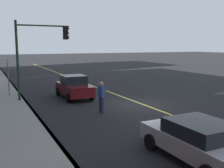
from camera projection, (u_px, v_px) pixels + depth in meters
The scene contains 9 objects.
ground at pixel (141, 104), 16.91m from camera, with size 200.00×200.00×0.00m, color black.
sidewalk_slab at pixel (8, 118), 13.39m from camera, with size 80.00×2.90×0.15m, color gray.
curb_edge at pixel (35, 115), 13.99m from camera, with size 80.00×0.16×0.15m, color slate.
lane_stripe_center at pixel (141, 104), 16.91m from camera, with size 80.00×0.16×0.01m, color #D8CC4C.
car_maroon at pixel (74, 87), 18.78m from camera, with size 3.99×1.88×1.62m.
car_silver at pixel (198, 140), 8.54m from camera, with size 4.11×1.99×1.34m.
pedestrian_with_backpack at pixel (101, 94), 14.71m from camera, with size 0.46×0.43×1.75m.
traffic_light_mast at pixel (39, 47), 17.47m from camera, with size 0.28×3.60×5.35m.
street_sign_post at pixel (8, 76), 18.29m from camera, with size 0.60×0.08×2.81m.
Camera 1 is at (-14.00, 9.00, 3.77)m, focal length 42.02 mm.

